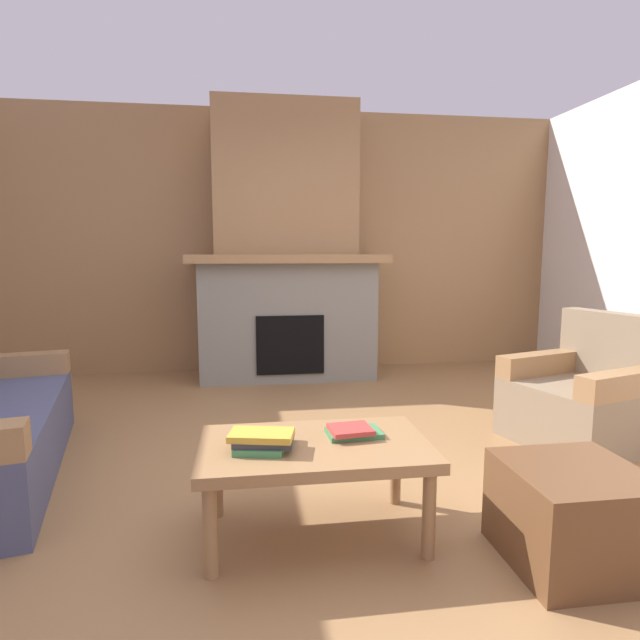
{
  "coord_description": "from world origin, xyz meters",
  "views": [
    {
      "loc": [
        -0.41,
        -2.57,
        1.26
      ],
      "look_at": [
        0.1,
        0.98,
        0.78
      ],
      "focal_mm": 29.06,
      "sensor_mm": 36.0,
      "label": 1
    }
  ],
  "objects_px": {
    "coffee_table": "(315,454)",
    "ottoman": "(573,515)",
    "armchair": "(585,398)",
    "fireplace": "(286,261)"
  },
  "relations": [
    {
      "from": "coffee_table",
      "to": "ottoman",
      "type": "distance_m",
      "value": 1.08
    },
    {
      "from": "armchair",
      "to": "coffee_table",
      "type": "distance_m",
      "value": 2.12
    },
    {
      "from": "coffee_table",
      "to": "ottoman",
      "type": "bearing_deg",
      "value": -19.07
    },
    {
      "from": "fireplace",
      "to": "armchair",
      "type": "bearing_deg",
      "value": -50.05
    },
    {
      "from": "fireplace",
      "to": "ottoman",
      "type": "relative_size",
      "value": 5.19
    },
    {
      "from": "fireplace",
      "to": "ottoman",
      "type": "height_order",
      "value": "fireplace"
    },
    {
      "from": "fireplace",
      "to": "ottoman",
      "type": "bearing_deg",
      "value": -75.34
    },
    {
      "from": "fireplace",
      "to": "armchair",
      "type": "relative_size",
      "value": 2.84
    },
    {
      "from": "coffee_table",
      "to": "armchair",
      "type": "bearing_deg",
      "value": 24.77
    },
    {
      "from": "fireplace",
      "to": "armchair",
      "type": "height_order",
      "value": "fireplace"
    }
  ]
}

